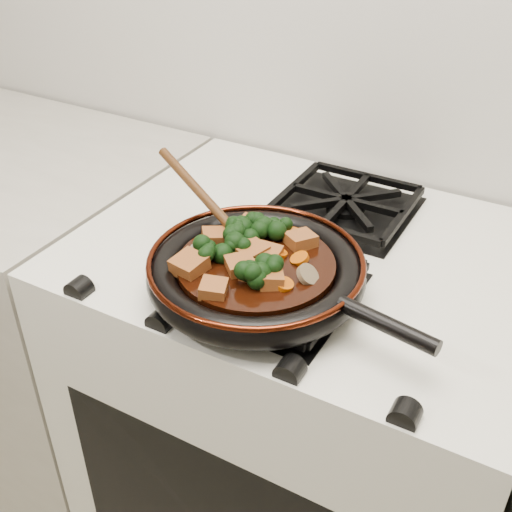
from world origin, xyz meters
The scene contains 32 objects.
stove centered at (0.00, 1.69, 0.45)m, with size 0.76×0.60×0.90m, color silver.
burner_grate_front centered at (0.00, 1.55, 0.91)m, with size 0.23×0.23×0.03m, color black, non-canonical shape.
burner_grate_back centered at (0.00, 1.83, 0.91)m, with size 0.23×0.23×0.03m, color black, non-canonical shape.
skillet centered at (-0.02, 1.53, 0.94)m, with size 0.44×0.32×0.05m.
braising_sauce centered at (-0.02, 1.53, 0.95)m, with size 0.23×0.23×0.02m, color black.
tofu_cube_0 centered at (-0.09, 1.47, 0.97)m, with size 0.04×0.04×0.02m, color brown.
tofu_cube_1 centered at (-0.03, 1.50, 0.97)m, with size 0.04×0.04×0.02m, color brown.
tofu_cube_2 centered at (-0.10, 1.55, 0.97)m, with size 0.03×0.03×0.02m, color brown.
tofu_cube_3 centered at (0.03, 1.50, 0.97)m, with size 0.04×0.03×0.02m, color brown.
tofu_cube_4 centered at (0.00, 1.50, 0.97)m, with size 0.04×0.04×0.02m, color brown.
tofu_cube_5 centered at (-0.01, 1.55, 0.97)m, with size 0.03×0.04×0.02m, color brown.
tofu_cube_6 centered at (0.02, 1.61, 0.97)m, with size 0.04×0.04×0.02m, color brown.
tofu_cube_7 centered at (-0.03, 1.44, 0.97)m, with size 0.03×0.03×0.02m, color brown.
tofu_cube_8 centered at (-0.07, 1.60, 0.97)m, with size 0.03×0.04×0.02m, color brown.
tofu_cube_9 centered at (-0.03, 1.54, 0.97)m, with size 0.04×0.04×0.02m, color brown.
broccoli_floret_0 centered at (-0.05, 1.53, 0.97)m, with size 0.06×0.06×0.05m, color black, non-canonical shape.
broccoli_floret_1 centered at (0.01, 1.51, 0.97)m, with size 0.06×0.06×0.06m, color black, non-canonical shape.
broccoli_floret_2 centered at (0.01, 1.49, 0.97)m, with size 0.06×0.06×0.05m, color black, non-canonical shape.
broccoli_floret_3 centered at (-0.08, 1.58, 0.97)m, with size 0.06×0.06×0.05m, color black, non-canonical shape.
broccoli_floret_4 centered at (-0.03, 1.61, 0.97)m, with size 0.06×0.06×0.05m, color black, non-canonical shape.
broccoli_floret_5 centered at (-0.06, 1.56, 0.97)m, with size 0.06×0.06×0.05m, color black, non-canonical shape.
broccoli_floret_6 centered at (-0.05, 1.60, 0.97)m, with size 0.06×0.06×0.06m, color black, non-canonical shape.
broccoli_floret_7 centered at (-0.08, 1.50, 0.97)m, with size 0.06×0.06×0.06m, color black, non-canonical shape.
carrot_coin_0 centered at (0.00, 1.56, 0.96)m, with size 0.03×0.03×0.01m, color #B04804.
carrot_coin_1 centered at (0.04, 1.50, 0.96)m, with size 0.03×0.03×0.01m, color #B04804.
carrot_coin_2 centered at (0.04, 1.56, 0.96)m, with size 0.03×0.03×0.01m, color #B04804.
carrot_coin_3 centered at (-0.01, 1.62, 0.96)m, with size 0.03×0.03×0.01m, color #B04804.
carrot_coin_4 centered at (0.01, 1.52, 0.96)m, with size 0.03×0.03×0.01m, color #B04804.
mushroom_slice_0 centered at (0.06, 1.53, 0.97)m, with size 0.03×0.03×0.01m, color brown.
mushroom_slice_1 centered at (-0.09, 1.50, 0.97)m, with size 0.04×0.04×0.01m, color brown.
mushroom_slice_2 centered at (-0.07, 1.60, 0.97)m, with size 0.03×0.03×0.01m, color brown.
wooden_spoon centered at (-0.11, 1.59, 0.98)m, with size 0.14×0.08×0.22m.
Camera 1 is at (0.35, 0.87, 1.48)m, focal length 45.00 mm.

